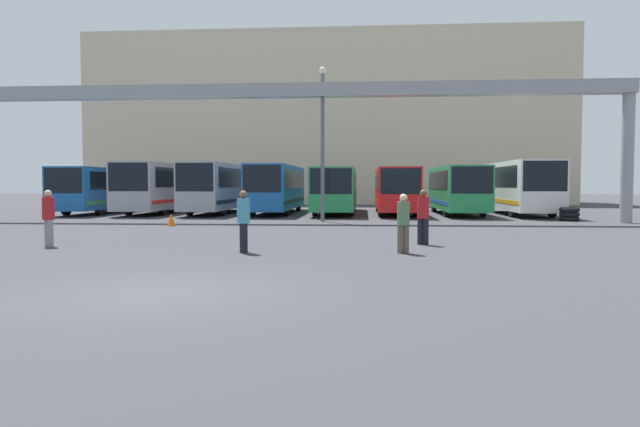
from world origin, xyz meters
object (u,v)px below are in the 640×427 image
(bus_slot_7, at_px, (520,185))
(lamp_post, at_px, (323,138))
(bus_slot_3, at_px, (277,186))
(pedestrian_far_center, at_px, (244,220))
(bus_slot_1, at_px, (165,185))
(pedestrian_near_right, at_px, (423,215))
(pedestrian_mid_right, at_px, (403,222))
(bus_slot_0, at_px, (104,187))
(tire_stack, at_px, (569,214))
(bus_slot_4, at_px, (336,188))
(bus_slot_5, at_px, (395,188))
(bus_slot_6, at_px, (457,187))
(traffic_cone, at_px, (171,220))
(pedestrian_near_center, at_px, (49,216))
(bus_slot_2, at_px, (219,185))

(bus_slot_7, xyz_separation_m, lamp_post, (-12.05, -7.43, 2.45))
(bus_slot_3, relative_size, pedestrian_far_center, 6.43)
(bus_slot_1, distance_m, bus_slot_7, 23.53)
(pedestrian_near_right, height_order, pedestrian_mid_right, pedestrian_near_right)
(bus_slot_1, xyz_separation_m, pedestrian_near_right, (15.55, -19.40, -0.95))
(bus_slot_0, distance_m, tire_stack, 29.14)
(pedestrian_far_center, bearing_deg, lamp_post, 175.24)
(bus_slot_4, distance_m, bus_slot_5, 3.95)
(bus_slot_0, xyz_separation_m, bus_slot_7, (27.43, -0.13, 0.19))
(bus_slot_0, height_order, bus_slot_7, bus_slot_7)
(bus_slot_7, bearing_deg, bus_slot_3, 177.74)
(bus_slot_7, bearing_deg, lamp_post, -148.34)
(bus_slot_6, relative_size, pedestrian_near_right, 5.86)
(pedestrian_mid_right, distance_m, traffic_cone, 14.01)
(bus_slot_4, relative_size, bus_slot_6, 1.15)
(pedestrian_near_center, relative_size, pedestrian_far_center, 1.00)
(bus_slot_3, bearing_deg, lamp_post, -65.76)
(pedestrian_mid_right, bearing_deg, bus_slot_7, -127.39)
(bus_slot_2, bearing_deg, pedestrian_near_center, -90.79)
(traffic_cone, bearing_deg, bus_slot_5, 46.43)
(traffic_cone, bearing_deg, pedestrian_mid_right, -43.58)
(tire_stack, bearing_deg, bus_slot_0, 167.84)
(bus_slot_2, distance_m, lamp_post, 11.12)
(bus_slot_2, xyz_separation_m, bus_slot_4, (7.84, 0.58, -0.17))
(pedestrian_near_right, xyz_separation_m, pedestrian_mid_right, (-0.80, -2.36, -0.05))
(lamp_post, bearing_deg, bus_slot_3, 114.24)
(bus_slot_2, bearing_deg, bus_slot_1, 171.49)
(bus_slot_6, relative_size, bus_slot_7, 1.02)
(bus_slot_0, bearing_deg, bus_slot_1, 11.65)
(bus_slot_0, bearing_deg, pedestrian_near_right, -43.67)
(bus_slot_3, distance_m, pedestrian_near_right, 20.59)
(bus_slot_1, relative_size, bus_slot_5, 1.09)
(bus_slot_0, relative_size, bus_slot_4, 0.87)
(bus_slot_0, xyz_separation_m, tire_stack, (28.46, -6.13, -1.38))
(bus_slot_3, xyz_separation_m, bus_slot_7, (15.68, -0.62, 0.10))
(pedestrian_near_right, relative_size, pedestrian_mid_right, 1.06)
(bus_slot_4, distance_m, traffic_cone, 14.12)
(bus_slot_6, relative_size, traffic_cone, 17.42)
(pedestrian_near_right, height_order, tire_stack, pedestrian_near_right)
(bus_slot_4, relative_size, pedestrian_far_center, 6.78)
(pedestrian_near_right, bearing_deg, bus_slot_6, 92.50)
(pedestrian_mid_right, height_order, lamp_post, lamp_post)
(bus_slot_2, distance_m, bus_slot_7, 19.60)
(bus_slot_3, relative_size, pedestrian_mid_right, 6.78)
(bus_slot_4, height_order, bus_slot_7, bus_slot_7)
(bus_slot_5, relative_size, tire_stack, 10.80)
(bus_slot_0, height_order, bus_slot_1, bus_slot_1)
(bus_slot_3, xyz_separation_m, tire_stack, (16.70, -6.62, -1.46))
(bus_slot_0, height_order, bus_slot_4, bus_slot_0)
(bus_slot_1, relative_size, lamp_post, 1.52)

